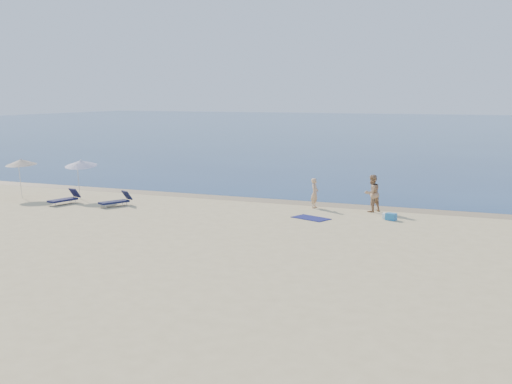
{
  "coord_description": "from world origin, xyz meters",
  "views": [
    {
      "loc": [
        12.11,
        -13.5,
        5.89
      ],
      "look_at": [
        -0.01,
        16.0,
        1.0
      ],
      "focal_mm": 45.0,
      "sensor_mm": 36.0,
      "label": 1
    }
  ],
  "objects_px": {
    "person_right": "(372,193)",
    "blue_cooler": "(391,217)",
    "person_left": "(315,193)",
    "umbrella_near": "(81,163)"
  },
  "relations": [
    {
      "from": "person_right",
      "to": "blue_cooler",
      "type": "distance_m",
      "value": 2.41
    },
    {
      "from": "person_left",
      "to": "blue_cooler",
      "type": "distance_m",
      "value": 4.7
    },
    {
      "from": "person_left",
      "to": "blue_cooler",
      "type": "xyz_separation_m",
      "value": [
        4.31,
        -1.77,
        -0.61
      ]
    },
    {
      "from": "person_right",
      "to": "blue_cooler",
      "type": "height_order",
      "value": "person_right"
    },
    {
      "from": "person_right",
      "to": "umbrella_near",
      "type": "relative_size",
      "value": 0.8
    },
    {
      "from": "person_left",
      "to": "umbrella_near",
      "type": "xyz_separation_m",
      "value": [
        -13.14,
        -2.1,
        1.24
      ]
    },
    {
      "from": "person_left",
      "to": "umbrella_near",
      "type": "relative_size",
      "value": 0.67
    },
    {
      "from": "person_right",
      "to": "umbrella_near",
      "type": "xyz_separation_m",
      "value": [
        -16.12,
        -2.18,
        1.08
      ]
    },
    {
      "from": "person_left",
      "to": "person_right",
      "type": "height_order",
      "value": "person_right"
    },
    {
      "from": "umbrella_near",
      "to": "person_right",
      "type": "bearing_deg",
      "value": -8.31
    }
  ]
}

